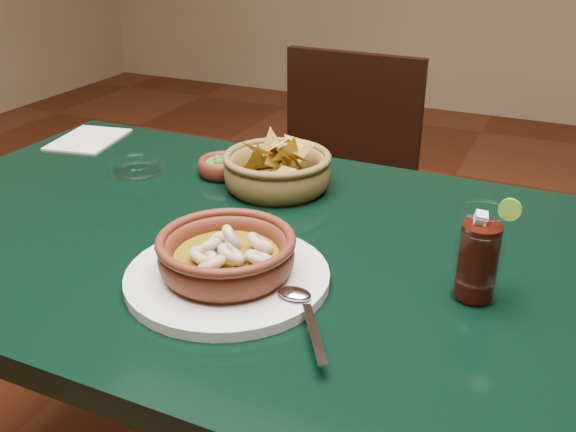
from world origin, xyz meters
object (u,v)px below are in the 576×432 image
at_px(shrimp_plate, 227,261).
at_px(cola_drink, 479,255).
at_px(dining_chair, 334,205).
at_px(chip_basket, 277,170).
at_px(dining_table, 220,279).

xyz_separation_m(shrimp_plate, cola_drink, (0.32, 0.11, 0.03)).
distance_m(dining_chair, chip_basket, 0.59).
bearing_deg(chip_basket, dining_chair, 98.24).
xyz_separation_m(dining_chair, shrimp_plate, (0.16, -0.85, 0.30)).
bearing_deg(dining_table, dining_chair, 94.62).
distance_m(dining_chair, cola_drink, 0.94).
bearing_deg(cola_drink, dining_chair, 123.12).
bearing_deg(dining_chair, shrimp_plate, -79.40).
bearing_deg(chip_basket, cola_drink, -29.48).
bearing_deg(dining_chair, dining_table, -85.38).
bearing_deg(shrimp_plate, dining_table, 125.94).
distance_m(shrimp_plate, cola_drink, 0.34).
xyz_separation_m(dining_table, cola_drink, (0.43, -0.03, 0.16)).
distance_m(dining_table, dining_chair, 0.73).
bearing_deg(chip_basket, shrimp_plate, -75.91).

